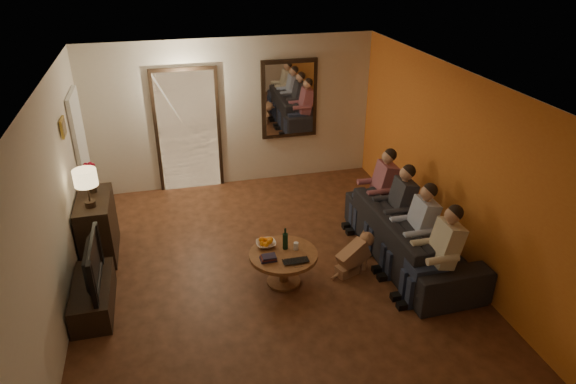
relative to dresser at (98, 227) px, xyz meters
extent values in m
cube|color=#3E2110|center=(2.25, -1.09, -0.44)|extent=(5.00, 6.00, 0.01)
cube|color=white|center=(2.25, -1.09, 2.16)|extent=(5.00, 6.00, 0.01)
cube|color=beige|center=(2.25, 1.91, 0.86)|extent=(5.00, 0.02, 2.60)
cube|color=beige|center=(2.25, -4.09, 0.86)|extent=(5.00, 0.02, 2.60)
cube|color=beige|center=(-0.25, -1.09, 0.86)|extent=(0.02, 6.00, 2.60)
cube|color=beige|center=(4.75, -1.09, 0.86)|extent=(0.02, 6.00, 2.60)
cube|color=orange|center=(4.74, -1.09, 0.86)|extent=(0.01, 6.00, 2.60)
cube|color=#FFE0A5|center=(1.45, 1.89, 0.61)|extent=(1.00, 0.06, 2.10)
cube|color=black|center=(1.45, 1.88, 0.61)|extent=(1.12, 0.04, 2.22)
cube|color=silver|center=(1.70, 1.90, 0.46)|extent=(0.45, 0.03, 1.70)
cube|color=black|center=(3.25, 1.87, 1.06)|extent=(1.00, 0.05, 1.40)
cube|color=white|center=(3.25, 1.84, 1.06)|extent=(0.86, 0.02, 1.26)
cube|color=white|center=(-0.21, 1.21, 0.58)|extent=(0.06, 0.85, 2.04)
cube|color=#B28C33|center=(-0.22, 0.21, 1.41)|extent=(0.03, 0.28, 0.24)
cube|color=brown|center=(-0.21, 0.21, 1.41)|extent=(0.01, 0.22, 0.18)
cube|color=black|center=(0.00, 0.00, 0.00)|extent=(0.45, 0.98, 0.88)
cube|color=black|center=(0.00, -1.25, -0.26)|extent=(0.45, 1.09, 0.36)
imported|color=black|center=(0.00, -1.25, 0.21)|extent=(0.99, 0.13, 0.57)
imported|color=black|center=(4.20, -1.19, -0.08)|extent=(2.51, 1.03, 0.73)
cylinder|color=brown|center=(2.36, -1.31, -0.21)|extent=(1.04, 1.04, 0.45)
imported|color=white|center=(2.18, -1.09, 0.04)|extent=(0.26, 0.26, 0.06)
cylinder|color=silver|center=(2.54, -1.26, 0.06)|extent=(0.06, 0.06, 0.10)
imported|color=black|center=(2.46, -1.59, 0.03)|extent=(0.33, 0.22, 0.03)
camera|label=1|loc=(1.06, -6.65, 3.65)|focal=32.00mm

